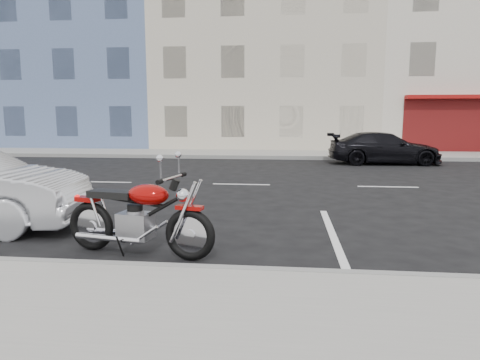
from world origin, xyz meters
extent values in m
plane|color=black|center=(0.00, 0.00, 0.00)|extent=(120.00, 120.00, 0.00)
cube|color=gray|center=(-5.00, 8.70, 0.07)|extent=(80.00, 3.40, 0.15)
cube|color=gray|center=(-5.00, 7.00, 0.08)|extent=(80.00, 0.12, 0.16)
cube|color=slate|center=(-14.00, 16.30, 6.50)|extent=(12.00, 12.00, 13.00)
cube|color=#BEB49E|center=(-2.00, 16.30, 5.75)|extent=(12.00, 12.00, 11.50)
torus|color=black|center=(-1.25, -6.54, 0.34)|extent=(0.72, 0.25, 0.71)
torus|color=black|center=(-2.75, -6.24, 0.34)|extent=(0.72, 0.25, 0.71)
cube|color=#8D0705|center=(-1.25, -6.54, 0.71)|extent=(0.38, 0.20, 0.05)
cube|color=#8D0705|center=(-2.79, -6.24, 0.73)|extent=(0.34, 0.23, 0.06)
cube|color=gray|center=(-2.05, -6.38, 0.40)|extent=(0.50, 0.40, 0.36)
ellipsoid|color=#8D0705|center=(-1.84, -6.42, 0.85)|extent=(0.65, 0.47, 0.29)
cube|color=black|center=(-2.39, -6.32, 0.83)|extent=(0.70, 0.40, 0.10)
cylinder|color=silver|center=(-1.49, -6.49, 1.09)|extent=(0.18, 0.73, 0.04)
sphere|color=silver|center=(-1.34, -6.52, 0.87)|extent=(0.18, 0.18, 0.18)
cylinder|color=silver|center=(-2.42, -6.46, 0.23)|extent=(1.00, 0.28, 0.08)
cylinder|color=silver|center=(-2.36, -6.17, 0.23)|extent=(1.00, 0.28, 0.08)
cylinder|color=silver|center=(-1.30, -6.53, 0.66)|extent=(0.41, 0.12, 0.84)
cylinder|color=black|center=(-1.82, -6.43, 0.58)|extent=(0.85, 0.22, 0.52)
imported|color=black|center=(3.13, 5.71, 0.63)|extent=(4.43, 1.99, 1.26)
camera|label=1|loc=(-0.79, -11.78, 1.92)|focal=32.00mm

